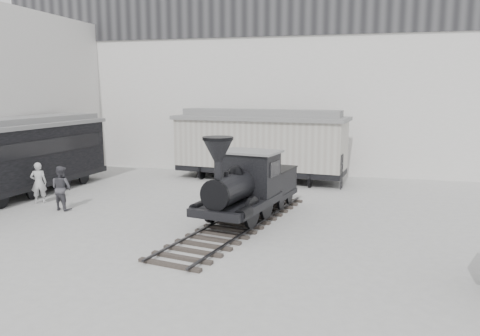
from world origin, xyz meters
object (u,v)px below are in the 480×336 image
(boxcar, at_px, (260,143))
(visitor_b, at_px, (61,188))
(locomotive, at_px, (246,189))
(passenger_coach, at_px, (5,159))
(visitor_a, at_px, (39,183))

(boxcar, relative_size, visitor_b, 5.30)
(locomotive, relative_size, passenger_coach, 0.75)
(boxcar, relative_size, passenger_coach, 0.76)
(passenger_coach, height_order, visitor_a, passenger_coach)
(passenger_coach, bearing_deg, boxcar, 40.83)
(locomotive, xyz_separation_m, visitor_b, (-7.85, -0.23, -0.31))
(visitor_a, bearing_deg, boxcar, -166.89)
(visitor_b, bearing_deg, boxcar, -116.02)
(locomotive, distance_m, boxcar, 8.36)
(visitor_a, bearing_deg, locomotive, 147.19)
(locomotive, height_order, visitor_a, locomotive)
(locomotive, relative_size, boxcar, 0.98)
(boxcar, distance_m, visitor_a, 11.41)
(boxcar, distance_m, passenger_coach, 12.65)
(passenger_coach, distance_m, visitor_a, 2.08)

